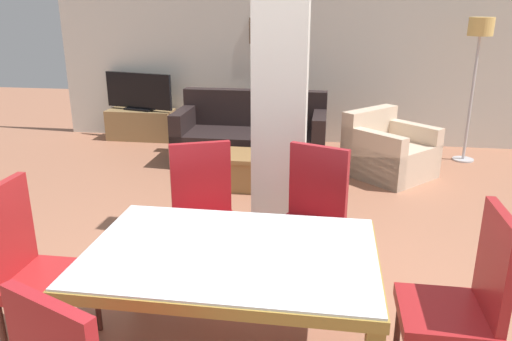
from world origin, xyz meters
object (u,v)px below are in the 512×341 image
Objects in this scene: dining_chair_far_left at (204,210)px; tv_screen at (139,92)px; dining_chair_head_right at (464,298)px; bottle at (269,144)px; dining_chair_far_right at (310,214)px; sofa at (251,139)px; dining_table at (232,274)px; armchair at (388,153)px; dining_chair_head_left at (31,263)px; coffee_table at (249,170)px; tv_stand at (141,125)px; floor_lamp at (479,42)px.

dining_chair_far_left reaches higher than tv_screen.
dining_chair_far_left is at bearing 60.39° from dining_chair_head_right.
dining_chair_far_left is at bearing -95.58° from bottle.
dining_chair_far_right is 0.54× the size of sofa.
dining_chair_far_right is (0.38, 0.94, -0.03)m from dining_table.
bottle is 2.80m from tv_screen.
tv_screen reaches higher than sofa.
tv_screen is (-2.17, 1.75, 0.23)m from bottle.
dining_chair_head_right is 0.87× the size of armchair.
sofa is 7.02× the size of bottle.
dining_chair_head_right is at bearing -65.29° from bottle.
dining_chair_far_right is at bearing 121.17° from dining_chair_head_left.
dining_chair_head_right reaches higher than bottle.
dining_chair_far_left is at bearing 112.92° from dining_table.
dining_table is 2.95m from coffee_table.
dining_chair_far_right is 1.04× the size of tv_stand.
armchair is 3.73m from tv_stand.
sofa is at bearing 97.55° from dining_table.
dining_table is at bearing 90.00° from dining_chair_far_left.
floor_lamp is (2.63, 1.43, 1.32)m from coffee_table.
dining_chair_far_right is at bearing 139.61° from tv_screen.
dining_chair_far_left is (-0.38, 0.90, -0.03)m from dining_table.
dining_chair_far_right is at bearing 68.06° from dining_table.
dining_chair_far_left is at bearing -127.47° from floor_lamp.
tv_stand is at bearing -85.75° from dining_chair_far_left.
floor_lamp is at bearing -150.40° from dining_chair_far_left.
bottle is 0.15× the size of floor_lamp.
sofa is 1.92× the size of tv_stand.
bottle is at bearing 24.71° from dining_chair_head_right.
tv_screen is at bearing 141.14° from bottle.
tv_stand is at bearing 116.39° from dining_table.
floor_lamp is at bearing 168.63° from armchair.
dining_chair_far_right reaches higher than armchair.
dining_chair_head_left is (-2.37, 0.00, 0.00)m from dining_chair_head_right.
dining_table is at bearing 90.00° from dining_chair_head_right.
tv_stand is 0.55× the size of floor_lamp.
dining_chair_far_right is 2.13m from coffee_table.
dining_chair_head_left is 4.88m from tv_screen.
dining_chair_far_left is 4.33m from tv_stand.
dining_chair_head_left reaches higher than tv_screen.
dining_table is at bearing -63.61° from tv_stand.
tv_stand is at bearing -0.00° from tv_screen.
coffee_table is (0.13, -0.95, -0.10)m from sofa.
armchair is at bearing 146.45° from dining_chair_head_left.
dining_chair_far_right is (0.76, 0.04, 0.00)m from dining_chair_far_left.
bottle is at bearing -24.46° from armchair.
dining_chair_head_right reaches higher than sofa.
tv_screen is (-2.35, 4.73, 0.13)m from dining_table.
dining_chair_far_right is 3.80× the size of bottle.
coffee_table is (-0.00, 2.00, -0.36)m from dining_chair_far_left.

